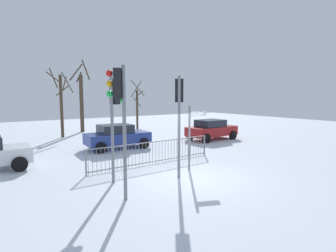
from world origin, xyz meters
TOP-DOWN VIEW (x-y plane):
  - ground_plane at (0.00, 0.00)m, footprint 60.00×60.00m
  - traffic_light_mid_right at (-3.19, -0.47)m, footprint 0.50×0.44m
  - traffic_light_rear_right at (-0.26, 0.45)m, footprint 0.44×0.49m
  - traffic_light_foreground_left at (-2.57, 1.27)m, footprint 0.54×0.38m
  - direction_sign_post at (0.78, 0.97)m, footprint 0.74×0.34m
  - pedestrian_guard_railing at (-0.00, 2.73)m, footprint 6.61×0.25m
  - car_red_near at (7.16, 6.36)m, footprint 3.84×2.01m
  - car_blue_trailing at (0.10, 7.17)m, footprint 3.86×2.04m
  - bare_tree_left at (-1.57, 13.65)m, footprint 1.91×1.65m
  - bare_tree_centre at (5.72, 15.08)m, footprint 1.57×1.58m
  - bare_tree_right at (0.72, 16.09)m, footprint 1.71×1.72m

SIDE VIEW (x-z plane):
  - ground_plane at x=0.00m, z-range 0.00..0.00m
  - pedestrian_guard_railing at x=0.00m, z-range 0.02..1.09m
  - car_red_near at x=7.16m, z-range 0.03..1.50m
  - car_blue_trailing at x=0.10m, z-range 0.03..1.50m
  - direction_sign_post at x=0.78m, z-range 0.18..2.96m
  - bare_tree_centre at x=5.72m, z-range -0.19..4.50m
  - bare_tree_left at x=-1.57m, z-range 0.04..5.35m
  - bare_tree_right at x=0.72m, z-range -0.32..5.94m
  - traffic_light_foreground_left at x=-2.57m, z-range 0.91..4.80m
  - traffic_light_rear_right at x=-0.26m, z-range 0.92..4.87m
  - traffic_light_mid_right at x=-3.19m, z-range 0.96..5.06m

